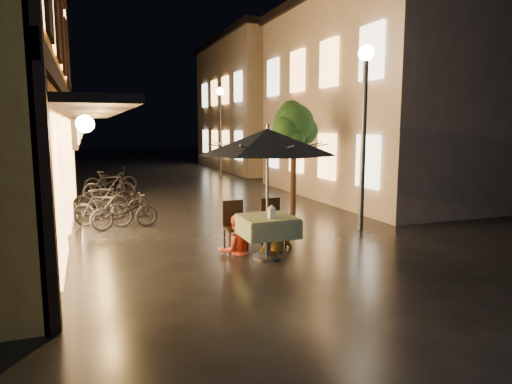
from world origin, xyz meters
name	(u,v)px	position (x,y,z in m)	size (l,w,h in m)	color
ground	(277,267)	(0.00, 0.00, 0.00)	(90.00, 90.00, 0.00)	black
east_building_near	(402,98)	(7.49, 6.50, 3.41)	(7.30, 9.30, 6.80)	#B9A78D
east_building_far	(275,105)	(7.49, 18.00, 3.66)	(7.30, 10.30, 7.30)	#B9A78D
street_tree	(294,126)	(2.41, 4.51, 2.42)	(1.43, 1.20, 3.15)	black
streetlamp_near	(365,104)	(3.00, 2.00, 2.92)	(0.36, 0.36, 4.23)	#59595E
streetlamp_far	(220,116)	(3.00, 14.00, 2.92)	(0.36, 0.36, 4.23)	#59595E
cafe_table	(267,227)	(0.06, 0.59, 0.59)	(0.99, 0.99, 0.78)	#59595E
patio_umbrella	(268,141)	(0.06, 0.59, 2.15)	(2.54, 2.54, 2.46)	#59595E
cafe_chair_left	(235,223)	(-0.34, 1.32, 0.54)	(0.42, 0.42, 0.97)	black
cafe_chair_right	(272,220)	(0.46, 1.32, 0.54)	(0.42, 0.42, 0.97)	black
table_lantern	(272,211)	(0.06, 0.38, 0.92)	(0.16, 0.16, 0.25)	white
person_orange	(236,216)	(-0.38, 1.13, 0.71)	(0.69, 0.54, 1.43)	#ED5333
person_yellow	(275,213)	(0.43, 1.09, 0.73)	(0.94, 0.54, 1.45)	gold
bicycle_0	(124,212)	(-2.24, 3.98, 0.42)	(0.55, 1.59, 0.83)	black
bicycle_1	(103,208)	(-2.71, 4.41, 0.45)	(0.42, 1.49, 0.90)	black
bicycle_2	(117,203)	(-2.31, 5.35, 0.41)	(0.55, 1.58, 0.83)	black
bicycle_3	(101,200)	(-2.71, 5.87, 0.45)	(0.42, 1.49, 0.90)	black
bicycle_4	(107,195)	(-2.51, 6.98, 0.41)	(0.54, 1.55, 0.81)	black
bicycle_5	(109,187)	(-2.38, 8.23, 0.50)	(0.47, 1.66, 0.99)	black
bicycle_6	(111,181)	(-2.26, 10.00, 0.49)	(0.65, 1.88, 0.99)	black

